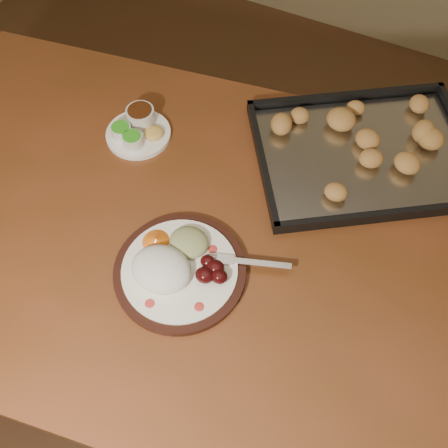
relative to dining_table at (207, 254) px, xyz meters
The scene contains 5 objects.
ground 0.70m from the dining_table, 62.17° to the right, with size 4.00×4.00×0.00m, color #512B1C.
dining_table is the anchor object (origin of this frame).
dinner_plate 0.16m from the dining_table, 94.28° to the right, with size 0.33×0.26×0.06m.
condiment_saucer 0.34m from the dining_table, 147.94° to the left, with size 0.15×0.15×0.05m.
baking_tray 0.43m from the dining_table, 55.76° to the left, with size 0.61×0.57×0.05m.
Camera 1 is at (0.16, -0.25, 1.64)m, focal length 40.00 mm.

